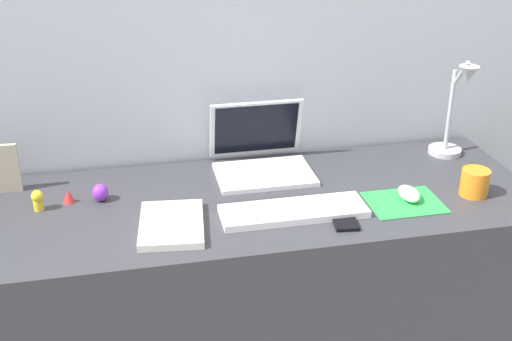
{
  "coord_description": "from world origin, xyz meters",
  "views": [
    {
      "loc": [
        -0.31,
        -1.67,
        1.63
      ],
      "look_at": [
        0.04,
        0.0,
        0.83
      ],
      "focal_mm": 46.2,
      "sensor_mm": 36.0,
      "label": 1
    }
  ],
  "objects_px": {
    "mouse": "(409,194)",
    "cell_phone": "(343,219)",
    "desk_lamp": "(455,113)",
    "laptop": "(261,153)",
    "toy_figurine_yellow": "(38,200)",
    "keyboard": "(294,211)",
    "notebook_pad": "(172,224)",
    "toy_figurine_red": "(69,196)",
    "coffee_mug": "(475,182)",
    "toy_figurine_purple": "(100,193)"
  },
  "relations": [
    {
      "from": "desk_lamp",
      "to": "toy_figurine_purple",
      "type": "relative_size",
      "value": 6.54
    },
    {
      "from": "laptop",
      "to": "cell_phone",
      "type": "relative_size",
      "value": 2.34
    },
    {
      "from": "keyboard",
      "to": "desk_lamp",
      "type": "bearing_deg",
      "value": 24.06
    },
    {
      "from": "mouse",
      "to": "desk_lamp",
      "type": "distance_m",
      "value": 0.39
    },
    {
      "from": "toy_figurine_red",
      "to": "toy_figurine_purple",
      "type": "bearing_deg",
      "value": -4.81
    },
    {
      "from": "laptop",
      "to": "coffee_mug",
      "type": "distance_m",
      "value": 0.65
    },
    {
      "from": "desk_lamp",
      "to": "toy_figurine_yellow",
      "type": "xyz_separation_m",
      "value": [
        -1.31,
        -0.1,
        -0.12
      ]
    },
    {
      "from": "cell_phone",
      "to": "desk_lamp",
      "type": "bearing_deg",
      "value": 41.33
    },
    {
      "from": "toy_figurine_red",
      "to": "toy_figurine_yellow",
      "type": "bearing_deg",
      "value": -159.82
    },
    {
      "from": "cell_phone",
      "to": "toy_figurine_purple",
      "type": "xyz_separation_m",
      "value": [
        -0.65,
        0.26,
        0.02
      ]
    },
    {
      "from": "laptop",
      "to": "toy_figurine_yellow",
      "type": "bearing_deg",
      "value": -168.24
    },
    {
      "from": "toy_figurine_yellow",
      "to": "notebook_pad",
      "type": "bearing_deg",
      "value": -26.28
    },
    {
      "from": "cell_phone",
      "to": "toy_figurine_red",
      "type": "distance_m",
      "value": 0.79
    },
    {
      "from": "laptop",
      "to": "toy_figurine_purple",
      "type": "xyz_separation_m",
      "value": [
        -0.5,
        -0.12,
        -0.03
      ]
    },
    {
      "from": "desk_lamp",
      "to": "keyboard",
      "type": "bearing_deg",
      "value": -155.94
    },
    {
      "from": "desk_lamp",
      "to": "toy_figurine_red",
      "type": "xyz_separation_m",
      "value": [
        -1.23,
        -0.07,
        -0.14
      ]
    },
    {
      "from": "notebook_pad",
      "to": "toy_figurine_purple",
      "type": "xyz_separation_m",
      "value": [
        -0.19,
        0.2,
        0.02
      ]
    },
    {
      "from": "toy_figurine_yellow",
      "to": "toy_figurine_red",
      "type": "bearing_deg",
      "value": 20.18
    },
    {
      "from": "keyboard",
      "to": "desk_lamp",
      "type": "relative_size",
      "value": 1.21
    },
    {
      "from": "keyboard",
      "to": "toy_figurine_yellow",
      "type": "distance_m",
      "value": 0.72
    },
    {
      "from": "desk_lamp",
      "to": "toy_figurine_purple",
      "type": "height_order",
      "value": "desk_lamp"
    },
    {
      "from": "mouse",
      "to": "toy_figurine_purple",
      "type": "relative_size",
      "value": 1.85
    },
    {
      "from": "notebook_pad",
      "to": "toy_figurine_yellow",
      "type": "relative_size",
      "value": 3.92
    },
    {
      "from": "mouse",
      "to": "toy_figurine_red",
      "type": "distance_m",
      "value": 0.98
    },
    {
      "from": "coffee_mug",
      "to": "mouse",
      "type": "bearing_deg",
      "value": 177.97
    },
    {
      "from": "desk_lamp",
      "to": "toy_figurine_yellow",
      "type": "height_order",
      "value": "desk_lamp"
    },
    {
      "from": "coffee_mug",
      "to": "toy_figurine_purple",
      "type": "height_order",
      "value": "coffee_mug"
    },
    {
      "from": "laptop",
      "to": "mouse",
      "type": "bearing_deg",
      "value": -38.58
    },
    {
      "from": "notebook_pad",
      "to": "toy_figurine_red",
      "type": "height_order",
      "value": "toy_figurine_red"
    },
    {
      "from": "notebook_pad",
      "to": "cell_phone",
      "type": "bearing_deg",
      "value": -0.88
    },
    {
      "from": "desk_lamp",
      "to": "coffee_mug",
      "type": "xyz_separation_m",
      "value": [
        -0.06,
        -0.27,
        -0.12
      ]
    },
    {
      "from": "mouse",
      "to": "coffee_mug",
      "type": "relative_size",
      "value": 1.16
    },
    {
      "from": "mouse",
      "to": "notebook_pad",
      "type": "bearing_deg",
      "value": -178.59
    },
    {
      "from": "mouse",
      "to": "cell_phone",
      "type": "relative_size",
      "value": 0.75
    },
    {
      "from": "keyboard",
      "to": "notebook_pad",
      "type": "relative_size",
      "value": 1.71
    },
    {
      "from": "toy_figurine_yellow",
      "to": "toy_figurine_red",
      "type": "relative_size",
      "value": 1.57
    },
    {
      "from": "coffee_mug",
      "to": "toy_figurine_yellow",
      "type": "relative_size",
      "value": 1.35
    },
    {
      "from": "toy_figurine_red",
      "to": "toy_figurine_purple",
      "type": "distance_m",
      "value": 0.09
    },
    {
      "from": "cell_phone",
      "to": "toy_figurine_red",
      "type": "relative_size",
      "value": 3.28
    },
    {
      "from": "mouse",
      "to": "coffee_mug",
      "type": "distance_m",
      "value": 0.2
    },
    {
      "from": "cell_phone",
      "to": "coffee_mug",
      "type": "bearing_deg",
      "value": 15.79
    },
    {
      "from": "keyboard",
      "to": "toy_figurine_red",
      "type": "bearing_deg",
      "value": 161.75
    },
    {
      "from": "toy_figurine_purple",
      "to": "toy_figurine_yellow",
      "type": "bearing_deg",
      "value": -172.59
    },
    {
      "from": "toy_figurine_yellow",
      "to": "laptop",
      "type": "bearing_deg",
      "value": 11.76
    },
    {
      "from": "toy_figurine_yellow",
      "to": "toy_figurine_purple",
      "type": "height_order",
      "value": "toy_figurine_yellow"
    },
    {
      "from": "keyboard",
      "to": "notebook_pad",
      "type": "bearing_deg",
      "value": -179.46
    },
    {
      "from": "laptop",
      "to": "toy_figurine_red",
      "type": "relative_size",
      "value": 7.68
    },
    {
      "from": "coffee_mug",
      "to": "laptop",
      "type": "bearing_deg",
      "value": 152.02
    },
    {
      "from": "keyboard",
      "to": "mouse",
      "type": "xyz_separation_m",
      "value": [
        0.35,
        0.01,
        0.01
      ]
    },
    {
      "from": "mouse",
      "to": "cell_phone",
      "type": "height_order",
      "value": "mouse"
    }
  ]
}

